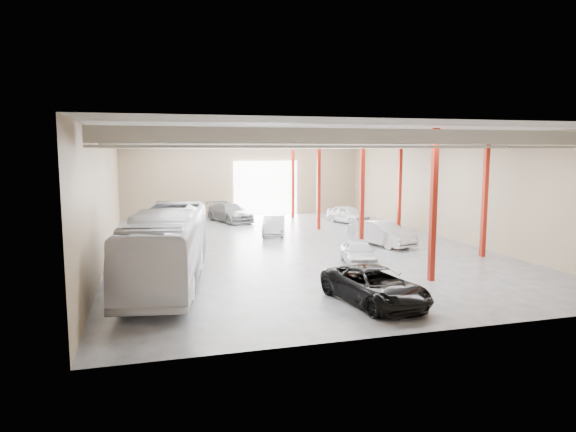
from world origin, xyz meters
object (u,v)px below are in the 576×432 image
black_sedan (375,286)px  car_row_b (274,225)px  car_row_a (358,252)px  car_row_c (230,212)px  coach_bus (168,246)px  car_right_near (381,233)px  car_right_far (348,214)px

black_sedan → car_row_b: size_ratio=1.25×
car_row_a → car_row_b: 10.68m
black_sedan → car_row_c: 24.63m
coach_bus → black_sedan: 9.56m
black_sedan → car_row_a: size_ratio=1.33×
coach_bus → black_sedan: bearing=-26.5°
car_row_c → coach_bus: bearing=-125.8°
car_row_c → car_right_near: (7.51, -13.27, -0.00)m
black_sedan → car_row_c: (-1.74, 24.57, 0.07)m
black_sedan → car_right_near: size_ratio=1.09×
car_right_far → car_row_b: bearing=-168.5°
car_right_near → car_right_far: size_ratio=1.12×
coach_bus → car_row_a: coach_bus is taller
coach_bus → black_sedan: coach_bus is taller
black_sedan → car_row_a: black_sedan is taller
car_row_b → car_row_c: car_row_c is taller
car_row_c → car_row_a: bearing=-96.3°
car_row_a → car_row_c: (-3.89, 18.00, 0.12)m
car_row_b → car_row_c: bearing=121.3°
car_row_a → car_right_near: car_right_near is taller
car_right_near → car_row_c: bearing=100.4°
black_sedan → car_row_b: black_sedan is taller
car_row_a → car_row_c: 18.41m
car_right_near → car_right_far: 9.95m
coach_bus → black_sedan: (7.67, -5.62, -0.95)m
car_row_a → car_row_c: car_row_c is taller
black_sedan → car_row_a: (2.15, 6.57, -0.05)m
coach_bus → car_right_far: coach_bus is taller
car_row_a → car_row_b: bearing=114.1°
car_right_near → coach_bus: bearing=-176.2°
coach_bus → car_right_near: 14.63m
car_right_near → black_sedan: bearing=-136.2°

